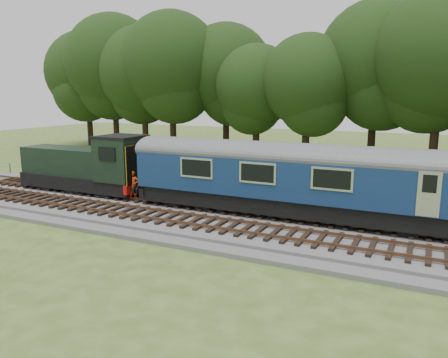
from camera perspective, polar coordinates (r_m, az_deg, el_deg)
The scene contains 9 objects.
ground at distance 23.35m, azimuth -3.57°, elevation -5.23°, with size 120.00×120.00×0.00m, color #39561F.
ballast at distance 23.30m, azimuth -3.57°, elevation -4.81°, with size 70.00×7.00×0.35m, color #4C4C4F.
track_north at distance 24.42m, azimuth -1.97°, elevation -3.47°, with size 67.20×2.40×0.21m.
track_south at distance 21.91m, azimuth -5.64°, elevation -5.23°, with size 67.20×2.40×0.21m.
fence at distance 27.22m, azimuth 1.07°, elevation -2.84°, with size 64.00×0.12×1.00m, color #6B6054, non-canonical shape.
tree_line at distance 43.44m, azimuth 10.78°, elevation 2.21°, with size 70.00×8.00×18.00m, color black, non-canonical shape.
dmu_railcar at distance 22.05m, azimuth 10.11°, elevation 0.61°, with size 18.05×2.86×3.88m.
shunter_loco at distance 29.11m, azimuth -17.34°, elevation 1.53°, with size 8.91×2.60×3.38m.
worker at distance 26.13m, azimuth -11.82°, elevation -0.87°, with size 0.65×0.43×1.79m, color #FF450D.
Camera 1 is at (11.03, -19.51, 6.54)m, focal length 35.00 mm.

